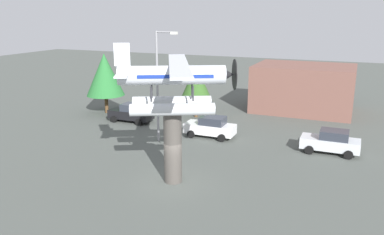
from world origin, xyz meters
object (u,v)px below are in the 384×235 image
object	(u,v)px
display_pedestal	(173,147)
car_far_silver	(331,142)
car_near_black	(131,113)
car_mid_white	(211,127)
tree_west	(105,75)
streetlight_primary	(159,80)
tree_east	(196,81)
floatplane_monument	(174,83)
storefront_building	(304,88)

from	to	relation	value
display_pedestal	car_far_silver	bearing A→B (deg)	46.97
display_pedestal	car_near_black	distance (m)	14.63
car_mid_white	tree_west	size ratio (longest dim) A/B	0.68
streetlight_primary	tree_east	xyz separation A→B (m)	(-0.30, 8.29, -1.40)
car_near_black	tree_east	xyz separation A→B (m)	(4.96, 4.09, 2.76)
car_near_black	car_mid_white	world-z (taller)	same
display_pedestal	tree_west	size ratio (longest dim) A/B	0.73
car_near_black	tree_west	xyz separation A→B (m)	(-4.23, 2.04, 3.11)
tree_west	tree_east	bearing A→B (deg)	12.60
tree_west	tree_east	size ratio (longest dim) A/B	1.17
floatplane_monument	tree_west	bearing A→B (deg)	110.79
floatplane_monument	storefront_building	bearing A→B (deg)	51.67
tree_east	car_near_black	bearing A→B (deg)	-140.47
floatplane_monument	tree_west	world-z (taller)	floatplane_monument
tree_east	storefront_building	bearing A→B (deg)	36.51
display_pedestal	car_near_black	xyz separation A→B (m)	(-9.62, 10.95, -1.35)
floatplane_monument	streetlight_primary	world-z (taller)	streetlight_primary
floatplane_monument	car_near_black	size ratio (longest dim) A/B	2.33
car_far_silver	streetlight_primary	world-z (taller)	streetlight_primary
car_mid_white	storefront_building	size ratio (longest dim) A/B	0.42
car_near_black	streetlight_primary	distance (m)	7.91
floatplane_monument	car_mid_white	distance (m)	10.77
display_pedestal	streetlight_primary	world-z (taller)	streetlight_primary
display_pedestal	floatplane_monument	bearing A→B (deg)	26.41
floatplane_monument	car_mid_white	bearing A→B (deg)	70.50
car_near_black	tree_west	distance (m)	5.63
car_near_black	tree_east	world-z (taller)	tree_east
display_pedestal	car_far_silver	distance (m)	12.61
floatplane_monument	storefront_building	distance (m)	22.73
car_near_black	car_far_silver	xyz separation A→B (m)	(18.17, -1.78, 0.00)
car_far_silver	streetlight_primary	bearing A→B (deg)	10.59
car_near_black	car_far_silver	world-z (taller)	same
car_near_black	car_mid_white	size ratio (longest dim) A/B	1.00
storefront_building	tree_west	xyz separation A→B (m)	(-18.59, -9.01, 1.58)
car_far_silver	tree_east	size ratio (longest dim) A/B	0.80
car_mid_white	car_far_silver	distance (m)	9.58
floatplane_monument	tree_east	bearing A→B (deg)	81.25
display_pedestal	storefront_building	distance (m)	22.51
car_near_black	tree_east	size ratio (longest dim) A/B	0.80
display_pedestal	streetlight_primary	xyz separation A→B (m)	(-4.36, 6.75, 2.81)
streetlight_primary	storefront_building	bearing A→B (deg)	59.16
display_pedestal	tree_west	world-z (taller)	tree_west
storefront_building	tree_west	distance (m)	20.72
floatplane_monument	car_far_silver	distance (m)	13.49
car_near_black	tree_west	size ratio (longest dim) A/B	0.68
car_far_silver	streetlight_primary	xyz separation A→B (m)	(-12.91, -2.42, 4.16)
car_far_silver	streetlight_primary	size ratio (longest dim) A/B	0.48
car_near_black	car_far_silver	size ratio (longest dim) A/B	1.00
car_far_silver	storefront_building	xyz separation A→B (m)	(-3.81, 12.83, 1.53)
display_pedestal	tree_west	bearing A→B (deg)	136.84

